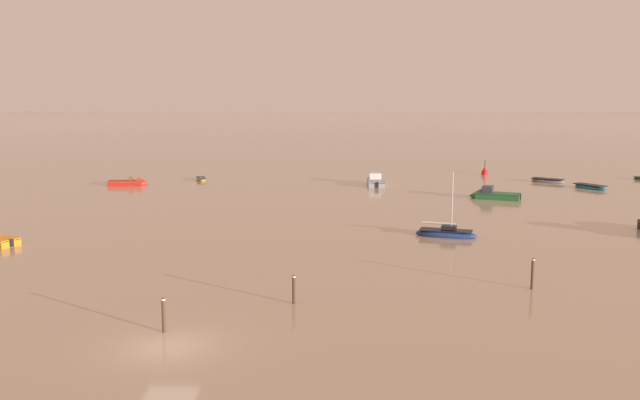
{
  "coord_description": "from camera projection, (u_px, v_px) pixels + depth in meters",
  "views": [
    {
      "loc": [
        7.69,
        -31.23,
        11.71
      ],
      "look_at": [
        6.26,
        40.61,
        0.71
      ],
      "focal_mm": 39.64,
      "sensor_mm": 36.0,
      "label": 1
    }
  ],
  "objects": [
    {
      "name": "rowboat_moored_2",
      "position": [
        201.0,
        179.0,
        94.63
      ],
      "size": [
        2.04,
        3.59,
        0.54
      ],
      "rotation": [
        0.0,
        0.0,
        1.84
      ],
      "color": "gold",
      "rests_on": "ground"
    },
    {
      "name": "rowboat_moored_4",
      "position": [
        590.0,
        187.0,
        86.57
      ],
      "size": [
        3.58,
        4.54,
        0.69
      ],
      "rotation": [
        0.0,
        0.0,
        2.12
      ],
      "color": "#197084",
      "rests_on": "ground"
    },
    {
      "name": "sailboat_moored_0",
      "position": [
        446.0,
        234.0,
        57.81
      ],
      "size": [
        5.21,
        2.88,
        5.58
      ],
      "rotation": [
        0.0,
        0.0,
        6.0
      ],
      "color": "navy",
      "rests_on": "ground"
    },
    {
      "name": "mooring_post_right",
      "position": [
        164.0,
        316.0,
        34.67
      ],
      "size": [
        0.22,
        0.22,
        1.92
      ],
      "color": "#4A3323",
      "rests_on": "ground"
    },
    {
      "name": "rowboat_moored_3",
      "position": [
        548.0,
        181.0,
        92.64
      ],
      "size": [
        4.4,
        3.82,
        0.69
      ],
      "rotation": [
        0.0,
        0.0,
        2.5
      ],
      "color": "gray",
      "rests_on": "ground"
    },
    {
      "name": "ground_plane",
      "position": [
        168.0,
        347.0,
        32.79
      ],
      "size": [
        800.0,
        800.0,
        0.0
      ],
      "primitive_type": "plane",
      "color": "tan"
    },
    {
      "name": "motorboat_moored_6",
      "position": [
        490.0,
        196.0,
        78.32
      ],
      "size": [
        5.91,
        3.78,
        2.12
      ],
      "rotation": [
        0.0,
        0.0,
        2.78
      ],
      "color": "#23602D",
      "rests_on": "ground"
    },
    {
      "name": "mooring_post_near",
      "position": [
        532.0,
        275.0,
        42.28
      ],
      "size": [
        0.22,
        0.22,
        2.08
      ],
      "color": "#503323",
      "rests_on": "ground"
    },
    {
      "name": "channel_buoy",
      "position": [
        485.0,
        171.0,
        101.17
      ],
      "size": [
        0.9,
        0.9,
        2.3
      ],
      "color": "red",
      "rests_on": "ground"
    },
    {
      "name": "mooring_post_left",
      "position": [
        294.0,
        290.0,
        39.39
      ],
      "size": [
        0.22,
        0.22,
        1.78
      ],
      "color": "#443323",
      "rests_on": "ground"
    },
    {
      "name": "motorboat_moored_3",
      "position": [
        375.0,
        182.0,
        90.15
      ],
      "size": [
        2.07,
        5.83,
        2.18
      ],
      "rotation": [
        0.0,
        0.0,
        1.57
      ],
      "color": "gray",
      "rests_on": "ground"
    },
    {
      "name": "motorboat_moored_5",
      "position": [
        132.0,
        184.0,
        89.38
      ],
      "size": [
        5.1,
        1.97,
        1.71
      ],
      "rotation": [
        0.0,
        0.0,
        0.04
      ],
      "color": "red",
      "rests_on": "ground"
    }
  ]
}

